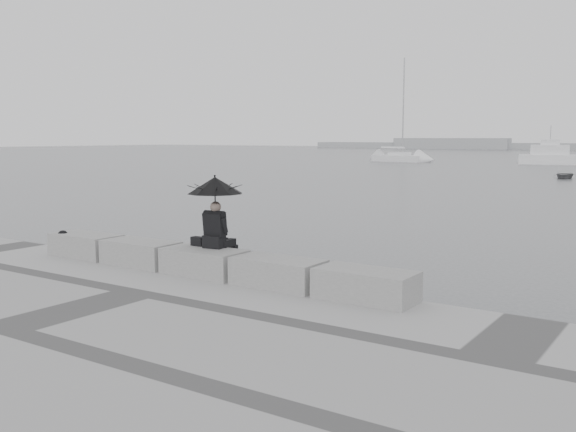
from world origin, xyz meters
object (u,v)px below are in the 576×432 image
Objects in this scene: seated_person at (215,197)px; dinghy at (565,175)px; mooring_bollard at (63,245)px; motor_cruiser at (557,157)px; sailboat_left at (399,157)px.

seated_person is 42.39m from dinghy.
mooring_bollard is at bearing 179.49° from seated_person.
seated_person is 2.48× the size of mooring_bollard.
mooring_bollard is 68.65m from motor_cruiser.
seated_person is 70.60m from sailboat_left.
motor_cruiser reaches higher than dinghy.
motor_cruiser is 26.43m from dinghy.
dinghy is (5.66, -25.81, -0.66)m from motor_cruiser.
motor_cruiser is 3.08× the size of dinghy.
motor_cruiser is at bearing 92.80° from mooring_bollard.
dinghy is (23.89, -23.46, -0.30)m from sailboat_left.
seated_person reaches higher than mooring_bollard.
seated_person is 0.16× the size of motor_cruiser.
sailboat_left is (-25.58, 65.78, -1.44)m from seated_person.
sailboat_left is 1.51× the size of motor_cruiser.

